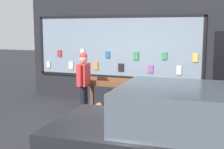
# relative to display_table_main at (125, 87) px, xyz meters

# --- Properties ---
(ground_plane) EXTENTS (40.00, 40.00, 0.00)m
(ground_plane) POSITION_rel_display_table_main_xyz_m (-0.01, -1.07, -0.68)
(ground_plane) COLOR #2D2D33
(shopfront_facade) EXTENTS (7.07, 0.29, 3.29)m
(shopfront_facade) POSITION_rel_display_table_main_xyz_m (-0.01, 1.32, 0.95)
(shopfront_facade) COLOR black
(shopfront_facade) RESTS_ON ground_plane
(display_table_main) EXTENTS (2.24, 0.68, 0.86)m
(display_table_main) POSITION_rel_display_table_main_xyz_m (0.00, 0.00, 0.00)
(display_table_main) COLOR brown
(display_table_main) RESTS_ON ground_plane
(person_browsing) EXTENTS (0.27, 0.64, 1.59)m
(person_browsing) POSITION_rel_display_table_main_xyz_m (-0.89, -0.57, 0.24)
(person_browsing) COLOR black
(person_browsing) RESTS_ON ground_plane
(small_dog) EXTENTS (0.32, 0.58, 0.38)m
(small_dog) POSITION_rel_display_table_main_xyz_m (-0.38, -0.84, -0.43)
(small_dog) COLOR #99724C
(small_dog) RESTS_ON ground_plane
(parked_car) EXTENTS (4.46, 2.03, 1.41)m
(parked_car) POSITION_rel_display_table_main_xyz_m (2.33, -3.37, 0.06)
(parked_car) COLOR black
(parked_car) RESTS_ON ground_plane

